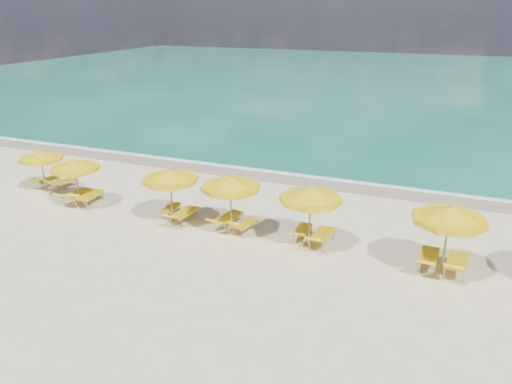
% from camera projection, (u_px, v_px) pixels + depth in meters
% --- Properties ---
extents(ground_plane, '(120.00, 120.00, 0.00)m').
position_uv_depth(ground_plane, '(243.00, 230.00, 20.89)').
color(ground_plane, beige).
extents(ocean, '(120.00, 80.00, 0.30)m').
position_uv_depth(ocean, '(396.00, 81.00, 62.54)').
color(ocean, '#116552').
rests_on(ocean, ground).
extents(wet_sand_band, '(120.00, 2.60, 0.01)m').
position_uv_depth(wet_sand_band, '(297.00, 178.00, 27.31)').
color(wet_sand_band, tan).
rests_on(wet_sand_band, ground).
extents(foam_line, '(120.00, 1.20, 0.03)m').
position_uv_depth(foam_line, '(301.00, 173.00, 28.00)').
color(foam_line, white).
rests_on(foam_line, ground).
extents(whitecap_near, '(14.00, 0.36, 0.05)m').
position_uv_depth(whitecap_near, '(260.00, 130.00, 37.76)').
color(whitecap_near, white).
rests_on(whitecap_near, ground).
extents(whitecap_far, '(18.00, 0.30, 0.05)m').
position_uv_depth(whitecap_far, '(459.00, 127.00, 38.89)').
color(whitecap_far, white).
rests_on(whitecap_far, ground).
extents(umbrella_0, '(2.53, 2.53, 2.17)m').
position_uv_depth(umbrella_0, '(41.00, 156.00, 24.69)').
color(umbrella_0, tan).
rests_on(umbrella_0, ground).
extents(umbrella_1, '(2.31, 2.31, 2.28)m').
position_uv_depth(umbrella_1, '(75.00, 166.00, 22.91)').
color(umbrella_1, tan).
rests_on(umbrella_1, ground).
extents(umbrella_2, '(2.67, 2.67, 2.44)m').
position_uv_depth(umbrella_2, '(170.00, 176.00, 21.04)').
color(umbrella_2, tan).
rests_on(umbrella_2, ground).
extents(umbrella_3, '(2.82, 2.82, 2.48)m').
position_uv_depth(umbrella_3, '(230.00, 184.00, 20.06)').
color(umbrella_3, tan).
rests_on(umbrella_3, ground).
extents(umbrella_4, '(2.81, 2.81, 2.47)m').
position_uv_depth(umbrella_4, '(311.00, 195.00, 18.84)').
color(umbrella_4, tan).
rests_on(umbrella_4, ground).
extents(umbrella_5, '(3.05, 3.05, 2.58)m').
position_uv_depth(umbrella_5, '(450.00, 215.00, 16.83)').
color(umbrella_5, tan).
rests_on(umbrella_5, ground).
extents(lounger_0_left, '(0.67, 1.67, 0.81)m').
position_uv_depth(lounger_0_left, '(46.00, 183.00, 25.91)').
color(lounger_0_left, '#A5A8AD').
rests_on(lounger_0_left, ground).
extents(lounger_0_right, '(0.82, 1.71, 0.77)m').
position_uv_depth(lounger_0_right, '(62.00, 185.00, 25.60)').
color(lounger_0_right, '#A5A8AD').
rests_on(lounger_0_right, ground).
extents(lounger_1_left, '(0.76, 1.99, 0.79)m').
position_uv_depth(lounger_1_left, '(78.00, 197.00, 23.91)').
color(lounger_1_left, '#A5A8AD').
rests_on(lounger_1_left, ground).
extents(lounger_1_right, '(0.80, 2.00, 0.92)m').
position_uv_depth(lounger_1_right, '(89.00, 199.00, 23.58)').
color(lounger_1_right, '#A5A8AD').
rests_on(lounger_1_right, ground).
extents(lounger_2_left, '(0.83, 1.70, 0.70)m').
position_uv_depth(lounger_2_left, '(171.00, 211.00, 22.35)').
color(lounger_2_left, '#A5A8AD').
rests_on(lounger_2_left, ground).
extents(lounger_2_right, '(0.78, 2.01, 0.74)m').
position_uv_depth(lounger_2_right, '(184.00, 216.00, 21.70)').
color(lounger_2_right, '#A5A8AD').
rests_on(lounger_2_right, ground).
extents(lounger_3_left, '(0.93, 2.05, 0.73)m').
position_uv_depth(lounger_3_left, '(228.00, 221.00, 21.25)').
color(lounger_3_left, '#A5A8AD').
rests_on(lounger_3_left, ground).
extents(lounger_3_right, '(0.83, 1.68, 0.80)m').
position_uv_depth(lounger_3_right, '(245.00, 227.00, 20.68)').
color(lounger_3_right, '#A5A8AD').
rests_on(lounger_3_right, ground).
extents(lounger_4_left, '(0.70, 1.76, 0.68)m').
position_uv_depth(lounger_4_left, '(302.00, 233.00, 20.15)').
color(lounger_4_left, '#A5A8AD').
rests_on(lounger_4_left, ground).
extents(lounger_4_right, '(0.73, 2.03, 0.82)m').
position_uv_depth(lounger_4_right, '(321.00, 239.00, 19.57)').
color(lounger_4_right, '#A5A8AD').
rests_on(lounger_4_right, ground).
extents(lounger_5_left, '(0.71, 1.99, 0.77)m').
position_uv_depth(lounger_5_left, '(428.00, 260.00, 17.93)').
color(lounger_5_left, '#A5A8AD').
rests_on(lounger_5_left, ground).
extents(lounger_5_right, '(0.83, 2.07, 0.87)m').
position_uv_depth(lounger_5_right, '(456.00, 266.00, 17.49)').
color(lounger_5_right, '#A5A8AD').
rests_on(lounger_5_right, ground).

